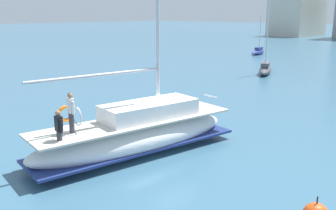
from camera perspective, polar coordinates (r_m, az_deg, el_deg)
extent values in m
plane|color=#38607A|center=(17.83, -0.99, -5.79)|extent=(400.00, 400.00, 0.00)
ellipsoid|color=white|center=(16.49, -4.84, -4.91)|extent=(3.82, 9.85, 1.40)
cube|color=navy|center=(16.60, -4.82, -5.94)|extent=(3.82, 9.67, 0.10)
cube|color=beige|center=(16.27, -4.89, -2.44)|extent=(3.56, 9.35, 0.08)
cube|color=white|center=(16.55, -2.82, -0.72)|extent=(2.31, 4.52, 0.70)
cylinder|color=#B7B7BC|center=(14.99, -10.49, 4.45)|extent=(0.99, 5.71, 0.12)
cylinder|color=silver|center=(18.81, 6.48, 1.34)|extent=(0.90, 0.20, 0.06)
torus|color=orange|center=(15.99, -15.22, -1.27)|extent=(0.24, 0.71, 0.70)
cylinder|color=#33333D|center=(14.87, -14.32, -2.62)|extent=(0.20, 0.20, 0.80)
cube|color=white|center=(14.70, -14.47, -0.08)|extent=(0.35, 0.25, 0.56)
sphere|color=#9E7051|center=(14.62, -14.56, 1.41)|extent=(0.20, 0.20, 0.20)
cylinder|color=white|center=(14.91, -14.80, -0.10)|extent=(0.09, 0.09, 0.50)
cylinder|color=white|center=(14.51, -14.12, -0.43)|extent=(0.09, 0.09, 0.50)
cylinder|color=#33333D|center=(14.19, -16.05, -4.47)|extent=(0.20, 0.20, 0.35)
cube|color=black|center=(14.06, -16.17, -2.71)|extent=(0.35, 0.25, 0.56)
sphere|color=#9E7051|center=(13.96, -16.27, -1.17)|extent=(0.20, 0.20, 0.20)
cylinder|color=black|center=(14.27, -16.48, -2.69)|extent=(0.09, 0.09, 0.50)
cylinder|color=black|center=(13.88, -15.82, -3.11)|extent=(0.09, 0.09, 0.50)
torus|color=silver|center=(14.90, -13.52, -1.66)|extent=(0.76, 0.17, 0.76)
ellipsoid|color=#4C4C51|center=(39.16, 14.44, 5.13)|extent=(3.08, 4.85, 0.78)
cube|color=#4C4C51|center=(38.84, 14.46, 5.94)|extent=(1.49, 2.06, 0.40)
cylinder|color=silver|center=(38.45, 14.73, 10.58)|extent=(0.13, 0.13, 6.72)
ellipsoid|color=navy|center=(57.37, 13.42, 7.73)|extent=(1.54, 4.17, 0.66)
cube|color=navy|center=(57.51, 13.53, 8.27)|extent=(0.85, 1.70, 0.40)
cylinder|color=silver|center=(57.44, 13.70, 10.59)|extent=(0.11, 0.11, 5.06)
cylinder|color=black|center=(12.09, 21.50, -14.00)|extent=(0.04, 0.04, 0.60)
cube|color=beige|center=(109.22, 18.95, 12.75)|extent=(9.28, 16.34, 10.92)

